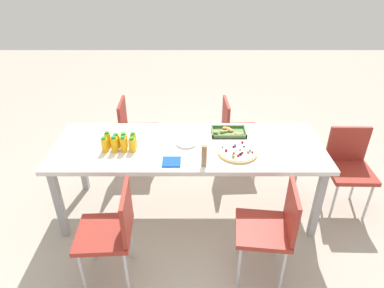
% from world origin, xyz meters
% --- Properties ---
extents(ground_plane, '(12.00, 12.00, 0.00)m').
position_xyz_m(ground_plane, '(0.00, 0.00, 0.00)').
color(ground_plane, '#B2A899').
extents(party_table, '(2.40, 0.84, 0.75)m').
position_xyz_m(party_table, '(0.00, 0.00, 0.69)').
color(party_table, silver).
rests_on(party_table, ground_plane).
extents(chair_far_left, '(0.41, 0.41, 0.83)m').
position_xyz_m(chair_far_left, '(-0.62, 0.79, 0.50)').
color(chair_far_left, maroon).
rests_on(chair_far_left, ground_plane).
extents(chair_near_right, '(0.44, 0.44, 0.83)m').
position_xyz_m(chair_near_right, '(0.63, -0.74, 0.50)').
color(chair_near_right, maroon).
rests_on(chair_near_right, ground_plane).
extents(chair_far_right, '(0.42, 0.42, 0.83)m').
position_xyz_m(chair_far_right, '(0.53, 0.79, 0.50)').
color(chair_far_right, maroon).
rests_on(chair_far_right, ground_plane).
extents(chair_near_left, '(0.42, 0.42, 0.83)m').
position_xyz_m(chair_near_left, '(-0.55, -0.77, 0.50)').
color(chair_near_left, maroon).
rests_on(chair_near_left, ground_plane).
extents(chair_end, '(0.41, 0.41, 0.83)m').
position_xyz_m(chair_end, '(1.52, 0.08, 0.50)').
color(chair_end, maroon).
rests_on(chair_end, ground_plane).
extents(juice_bottle_0, '(0.06, 0.06, 0.14)m').
position_xyz_m(juice_bottle_0, '(-0.71, -0.11, 0.82)').
color(juice_bottle_0, '#FAAE14').
rests_on(juice_bottle_0, party_table).
extents(juice_bottle_1, '(0.06, 0.06, 0.15)m').
position_xyz_m(juice_bottle_1, '(-0.63, -0.11, 0.82)').
color(juice_bottle_1, '#FAAD14').
rests_on(juice_bottle_1, party_table).
extents(juice_bottle_2, '(0.06, 0.06, 0.15)m').
position_xyz_m(juice_bottle_2, '(-0.55, -0.11, 0.82)').
color(juice_bottle_2, '#F8AD14').
rests_on(juice_bottle_2, party_table).
extents(juice_bottle_3, '(0.06, 0.06, 0.13)m').
position_xyz_m(juice_bottle_3, '(-0.48, -0.10, 0.81)').
color(juice_bottle_3, '#F9AF14').
rests_on(juice_bottle_3, party_table).
extents(juice_bottle_4, '(0.06, 0.06, 0.15)m').
position_xyz_m(juice_bottle_4, '(-0.70, -0.03, 0.82)').
color(juice_bottle_4, '#F9AF14').
rests_on(juice_bottle_4, party_table).
extents(juice_bottle_5, '(0.06, 0.06, 0.13)m').
position_xyz_m(juice_bottle_5, '(-0.63, -0.03, 0.81)').
color(juice_bottle_5, '#F8AC14').
rests_on(juice_bottle_5, party_table).
extents(juice_bottle_6, '(0.06, 0.06, 0.14)m').
position_xyz_m(juice_bottle_6, '(-0.56, -0.04, 0.82)').
color(juice_bottle_6, '#F8AE14').
rests_on(juice_bottle_6, party_table).
extents(juice_bottle_7, '(0.06, 0.06, 0.14)m').
position_xyz_m(juice_bottle_7, '(-0.48, -0.03, 0.82)').
color(juice_bottle_7, '#FAAD14').
rests_on(juice_bottle_7, party_table).
extents(fruit_pizza, '(0.34, 0.34, 0.05)m').
position_xyz_m(fruit_pizza, '(0.42, -0.15, 0.77)').
color(fruit_pizza, tan).
rests_on(fruit_pizza, party_table).
extents(snack_tray, '(0.32, 0.21, 0.04)m').
position_xyz_m(snack_tray, '(0.38, 0.21, 0.77)').
color(snack_tray, '#477238').
rests_on(snack_tray, party_table).
extents(plate_stack, '(0.19, 0.19, 0.02)m').
position_xyz_m(plate_stack, '(-0.02, 0.01, 0.76)').
color(plate_stack, silver).
rests_on(plate_stack, party_table).
extents(napkin_stack, '(0.15, 0.15, 0.01)m').
position_xyz_m(napkin_stack, '(-0.14, -0.28, 0.76)').
color(napkin_stack, '#194CA5').
rests_on(napkin_stack, party_table).
extents(cardboard_tube, '(0.04, 0.04, 0.19)m').
position_xyz_m(cardboard_tube, '(0.13, -0.33, 0.85)').
color(cardboard_tube, '#9E7A56').
rests_on(cardboard_tube, party_table).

